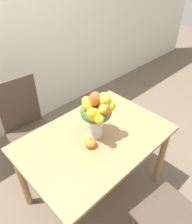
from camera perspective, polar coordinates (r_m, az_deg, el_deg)
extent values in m
plane|color=brown|center=(2.33, -0.15, -19.71)|extent=(12.00, 12.00, 0.00)
cube|color=#9E754C|center=(1.77, -0.19, -6.87)|extent=(1.20, 0.81, 0.03)
cylinder|color=#9E754C|center=(2.21, 16.69, -11.11)|extent=(0.06, 0.06, 0.71)
cylinder|color=#9E754C|center=(2.06, -18.71, -16.38)|extent=(0.06, 0.06, 0.71)
cylinder|color=#9E754C|center=(2.48, 3.27, -2.91)|extent=(0.06, 0.06, 0.71)
cylinder|color=silver|center=(1.72, 0.00, -3.64)|extent=(0.11, 0.11, 0.18)
cylinder|color=silver|center=(1.76, 0.00, -4.99)|extent=(0.09, 0.09, 0.07)
cylinder|color=#38662D|center=(1.71, 0.52, -2.49)|extent=(0.01, 0.00, 0.23)
cylinder|color=#38662D|center=(1.71, -0.32, -2.40)|extent=(0.01, 0.01, 0.23)
cylinder|color=#38662D|center=(1.70, -0.72, -2.88)|extent=(0.01, 0.01, 0.23)
cylinder|color=#38662D|center=(1.68, -0.13, -3.28)|extent=(0.01, 0.01, 0.23)
cylinder|color=#38662D|center=(1.69, 0.65, -3.03)|extent=(0.01, 0.01, 0.23)
ellipsoid|color=#38662D|center=(1.63, 0.00, 0.00)|extent=(0.24, 0.24, 0.14)
sphere|color=#D64C23|center=(1.55, -0.15, 3.66)|extent=(0.09, 0.09, 0.09)
sphere|color=yellow|center=(1.50, 0.87, -1.95)|extent=(0.07, 0.07, 0.07)
sphere|color=#AD9E33|center=(1.66, -2.50, 2.90)|extent=(0.08, 0.08, 0.08)
sphere|color=yellow|center=(1.55, -2.28, 1.93)|extent=(0.08, 0.08, 0.08)
sphere|color=yellow|center=(1.50, -1.16, -0.17)|extent=(0.07, 0.07, 0.07)
sphere|color=yellow|center=(1.59, 3.49, 1.69)|extent=(0.10, 0.10, 0.10)
sphere|color=yellow|center=(1.54, -0.49, -0.72)|extent=(0.09, 0.09, 0.09)
sphere|color=#D64C23|center=(1.55, -0.60, 3.16)|extent=(0.09, 0.09, 0.09)
sphere|color=#AD9E33|center=(1.54, 1.86, 0.59)|extent=(0.07, 0.07, 0.07)
sphere|color=#D64C23|center=(1.57, 2.73, 0.09)|extent=(0.07, 0.07, 0.07)
sphere|color=#AD9E33|center=(1.57, 2.33, 1.65)|extent=(0.10, 0.10, 0.10)
sphere|color=yellow|center=(1.55, 2.18, 3.51)|extent=(0.09, 0.09, 0.09)
ellipsoid|color=orange|center=(1.66, -1.47, -8.04)|extent=(0.09, 0.09, 0.07)
cylinder|color=brown|center=(1.63, -1.49, -7.09)|extent=(0.01, 0.01, 0.02)
cube|color=#47382D|center=(2.28, -16.17, -6.11)|extent=(0.46, 0.46, 0.02)
cylinder|color=#47382D|center=(2.30, -17.24, -14.27)|extent=(0.04, 0.04, 0.43)
cylinder|color=#47382D|center=(2.37, -9.73, -10.65)|extent=(0.04, 0.04, 0.43)
cylinder|color=#47382D|center=(2.53, -20.44, -9.22)|extent=(0.04, 0.04, 0.43)
cylinder|color=#47382D|center=(2.59, -13.57, -6.13)|extent=(0.04, 0.04, 0.43)
cube|color=#47382D|center=(2.27, -19.53, 1.94)|extent=(0.40, 0.06, 0.54)
cube|color=#47382D|center=(1.78, 19.10, -24.71)|extent=(0.46, 0.46, 0.02)
cylinder|color=#47382D|center=(2.08, 16.79, -21.89)|extent=(0.04, 0.04, 0.43)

